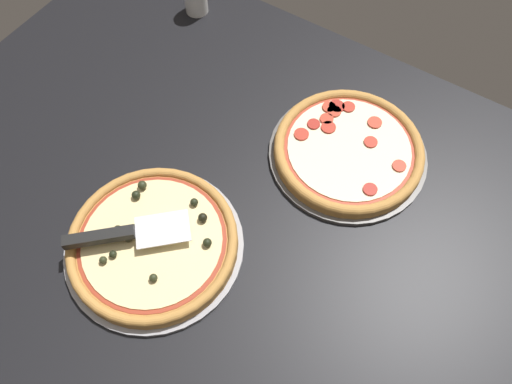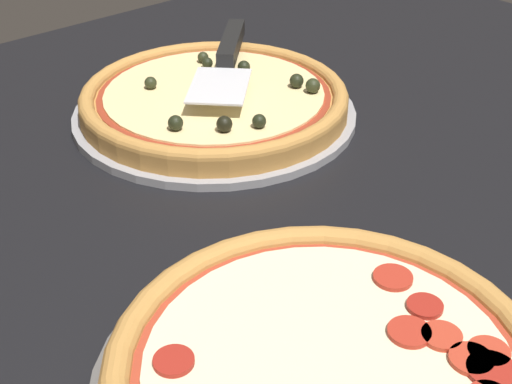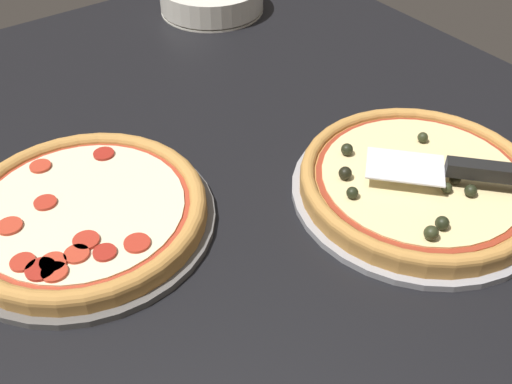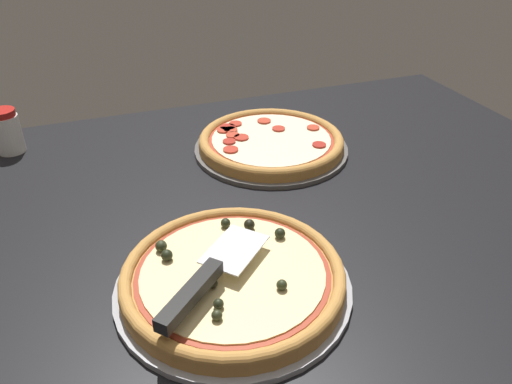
# 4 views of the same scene
# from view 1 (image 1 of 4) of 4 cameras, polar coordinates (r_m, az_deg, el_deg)

# --- Properties ---
(ground_plane) EXTENTS (1.55, 1.15, 0.04)m
(ground_plane) POSITION_cam_1_polar(r_m,az_deg,el_deg) (1.05, -2.52, -2.70)
(ground_plane) COLOR black
(pizza_pan_front) EXTENTS (0.35, 0.35, 0.01)m
(pizza_pan_front) POSITION_cam_1_polar(r_m,az_deg,el_deg) (1.01, -11.51, -6.11)
(pizza_pan_front) COLOR #939399
(pizza_pan_front) RESTS_ON ground_plane
(pizza_front) EXTENTS (0.33, 0.33, 0.04)m
(pizza_front) POSITION_cam_1_polar(r_m,az_deg,el_deg) (0.99, -11.72, -5.60)
(pizza_front) COLOR #B77F3D
(pizza_front) RESTS_ON pizza_pan_front
(pizza_pan_back) EXTENTS (0.35, 0.35, 0.01)m
(pizza_pan_back) POSITION_cam_1_polar(r_m,az_deg,el_deg) (1.12, 10.40, 4.27)
(pizza_pan_back) COLOR #565451
(pizza_pan_back) RESTS_ON ground_plane
(pizza_back) EXTENTS (0.33, 0.33, 0.03)m
(pizza_back) POSITION_cam_1_polar(r_m,az_deg,el_deg) (1.10, 10.55, 4.83)
(pizza_back) COLOR #B77F3D
(pizza_back) RESTS_ON pizza_pan_back
(serving_spatula) EXTENTS (0.20, 0.19, 0.02)m
(serving_spatula) POSITION_cam_1_polar(r_m,az_deg,el_deg) (0.98, -15.99, -4.78)
(serving_spatula) COLOR silver
(serving_spatula) RESTS_ON pizza_front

